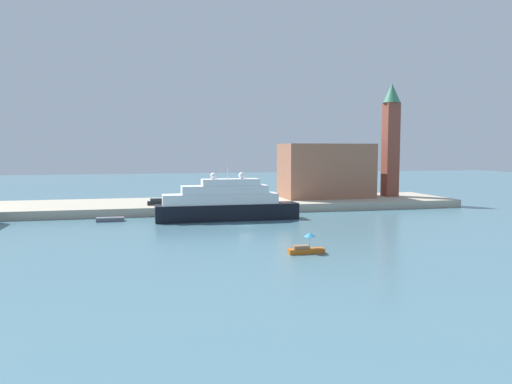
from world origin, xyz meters
The scene contains 10 objects.
ground centered at (0.00, 0.00, 0.00)m, with size 400.00×400.00×0.00m, color slate.
quay_dock centered at (0.00, 27.11, 0.89)m, with size 110.00×22.22×1.77m, color #ADA38E.
large_yacht centered at (-2.30, 7.86, 3.22)m, with size 27.37×4.58×11.60m.
small_motorboat centered at (2.72, -24.73, 0.89)m, with size 4.76×1.60×2.77m.
work_barge centered at (-23.83, 11.36, 0.38)m, with size 5.08×1.92×0.76m, color #595966.
harbor_building centered at (26.44, 29.50, 8.35)m, with size 21.69×12.11×13.17m, color #9E664C.
bell_tower centered at (43.46, 28.82, 17.11)m, with size 4.38×4.38×28.22m.
parked_car centered at (-14.79, 21.49, 2.37)m, with size 4.13×1.81×1.40m.
person_figure centered at (-9.33, 22.87, 2.55)m, with size 0.36×0.36×1.68m.
mooring_bollard centered at (-2.37, 17.09, 2.13)m, with size 0.39×0.39×0.72m, color black.
Camera 1 is at (-18.15, -84.91, 13.49)m, focal length 34.66 mm.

